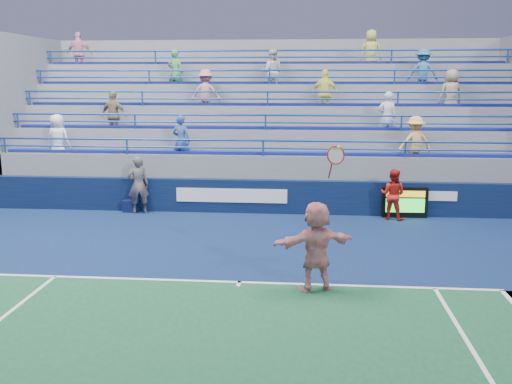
# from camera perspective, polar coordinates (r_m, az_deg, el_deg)

# --- Properties ---
(ground) EXTENTS (120.00, 120.00, 0.00)m
(ground) POSITION_cam_1_polar(r_m,az_deg,el_deg) (12.38, -1.67, -9.09)
(ground) COLOR #333538
(sponsor_wall) EXTENTS (18.00, 0.32, 1.10)m
(sponsor_wall) POSITION_cam_1_polar(r_m,az_deg,el_deg) (18.46, 0.68, -0.46)
(sponsor_wall) COLOR #091532
(sponsor_wall) RESTS_ON ground
(bleacher_stand) EXTENTS (18.00, 5.60, 6.13)m
(bleacher_stand) POSITION_cam_1_polar(r_m,az_deg,el_deg) (22.02, 1.43, 4.07)
(bleacher_stand) COLOR slate
(bleacher_stand) RESTS_ON ground
(serve_speed_board) EXTENTS (1.41, 0.19, 0.98)m
(serve_speed_board) POSITION_cam_1_polar(r_m,az_deg,el_deg) (18.46, 14.65, -1.03)
(serve_speed_board) COLOR black
(serve_speed_board) RESTS_ON ground
(judge_chair) EXTENTS (0.42, 0.42, 0.71)m
(judge_chair) POSITION_cam_1_polar(r_m,az_deg,el_deg) (19.16, -12.47, -1.28)
(judge_chair) COLOR #0B1239
(judge_chair) RESTS_ON ground
(tennis_player) EXTENTS (1.83, 1.16, 3.02)m
(tennis_player) POSITION_cam_1_polar(r_m,az_deg,el_deg) (11.75, 6.03, -5.41)
(tennis_player) COLOR white
(tennis_player) RESTS_ON ground
(line_judge) EXTENTS (0.80, 0.66, 1.87)m
(line_judge) POSITION_cam_1_polar(r_m,az_deg,el_deg) (18.77, -11.69, 0.70)
(line_judge) COLOR #161E3D
(line_judge) RESTS_ON ground
(ball_girl) EXTENTS (0.94, 0.85, 1.58)m
(ball_girl) POSITION_cam_1_polar(r_m,az_deg,el_deg) (18.09, 13.52, -0.25)
(ball_girl) COLOR red
(ball_girl) RESTS_ON ground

